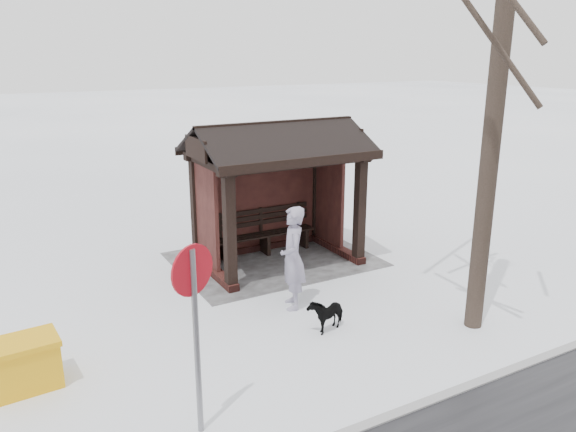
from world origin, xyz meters
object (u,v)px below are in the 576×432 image
object	(u,v)px
bus_shelter	(274,164)
dog	(326,313)
road_sign	(194,301)
pedestrian	(293,258)
grit_bin	(24,364)

from	to	relation	value
bus_shelter	dog	distance (m)	3.84
bus_shelter	road_sign	distance (m)	5.89
bus_shelter	road_sign	bearing A→B (deg)	53.42
bus_shelter	dog	world-z (taller)	bus_shelter
bus_shelter	pedestrian	xyz separation A→B (m)	(0.81, 2.25, -1.23)
bus_shelter	pedestrian	size ratio (longest dim) A/B	1.92
pedestrian	bus_shelter	bearing A→B (deg)	-179.15
pedestrian	dog	bearing A→B (deg)	24.31
pedestrian	grit_bin	size ratio (longest dim) A/B	1.92
dog	grit_bin	bearing A→B (deg)	-116.04
dog	grit_bin	world-z (taller)	grit_bin
grit_bin	road_sign	distance (m)	3.01
dog	road_sign	bearing A→B (deg)	-81.24
pedestrian	road_sign	xyz separation A→B (m)	(2.69, 2.47, 0.79)
road_sign	dog	bearing A→B (deg)	-176.01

